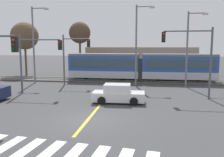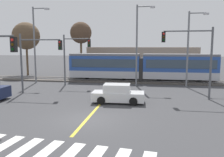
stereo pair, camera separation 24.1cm
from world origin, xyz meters
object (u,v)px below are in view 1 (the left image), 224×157
at_px(street_lamp_centre, 138,41).
at_px(street_lamp_east, 189,45).
at_px(light_rail_tram, 141,66).
at_px(sedan_crossing, 118,94).
at_px(street_lamp_west, 35,41).
at_px(traffic_light_mid_left, 35,55).
at_px(bare_tree_west, 80,33).
at_px(traffic_light_mid_right, 194,51).
at_px(traffic_light_far_left, 73,52).
at_px(bare_tree_far_west, 25,36).

height_order(street_lamp_centre, street_lamp_east, street_lamp_centre).
relative_size(light_rail_tram, sedan_crossing, 4.34).
height_order(sedan_crossing, street_lamp_west, street_lamp_west).
height_order(traffic_light_mid_left, bare_tree_west, bare_tree_west).
xyz_separation_m(light_rail_tram, street_lamp_east, (5.37, -3.35, 2.67)).
height_order(street_lamp_centre, bare_tree_west, street_lamp_centre).
bearing_deg(street_lamp_east, light_rail_tram, 148.04).
height_order(street_lamp_west, street_lamp_east, street_lamp_west).
distance_m(light_rail_tram, street_lamp_east, 6.87).
relative_size(sedan_crossing, traffic_light_mid_right, 0.69).
relative_size(sedan_crossing, traffic_light_mid_left, 0.74).
distance_m(traffic_light_far_left, street_lamp_centre, 7.61).
xyz_separation_m(traffic_light_far_left, traffic_light_mid_right, (12.52, -5.38, 0.30)).
relative_size(light_rail_tram, street_lamp_centre, 2.02).
bearing_deg(sedan_crossing, street_lamp_centre, 82.45).
bearing_deg(street_lamp_centre, street_lamp_east, -0.52).
xyz_separation_m(traffic_light_mid_right, street_lamp_west, (-17.68, 6.52, 1.09)).
bearing_deg(traffic_light_far_left, sedan_crossing, -50.84).
xyz_separation_m(light_rail_tram, traffic_light_far_left, (-7.72, -4.10, 1.80)).
bearing_deg(bare_tree_far_west, traffic_light_mid_left, -58.34).
xyz_separation_m(traffic_light_far_left, bare_tree_west, (-1.65, 8.72, 2.69)).
xyz_separation_m(street_lamp_east, bare_tree_far_west, (-23.46, 7.53, 1.42)).
xyz_separation_m(street_lamp_centre, bare_tree_far_west, (-17.82, 7.48, 0.99)).
distance_m(sedan_crossing, bare_tree_far_west, 23.78).
relative_size(light_rail_tram, street_lamp_east, 2.23).
height_order(street_lamp_centre, bare_tree_far_west, street_lamp_centre).
distance_m(street_lamp_east, bare_tree_far_west, 24.68).
distance_m(bare_tree_far_west, bare_tree_west, 8.74).
bearing_deg(traffic_light_mid_left, street_lamp_east, 22.19).
xyz_separation_m(sedan_crossing, street_lamp_east, (6.77, 8.51, 4.02)).
bearing_deg(sedan_crossing, traffic_light_mid_right, 21.10).
height_order(traffic_light_far_left, street_lamp_centre, street_lamp_centre).
distance_m(light_rail_tram, sedan_crossing, 12.02).
distance_m(sedan_crossing, street_lamp_east, 11.59).
relative_size(sedan_crossing, bare_tree_west, 0.52).
relative_size(street_lamp_centre, bare_tree_west, 1.11).
relative_size(bare_tree_far_west, bare_tree_west, 1.01).
distance_m(light_rail_tram, traffic_light_mid_right, 10.82).
relative_size(street_lamp_west, bare_tree_west, 1.13).
bearing_deg(bare_tree_west, traffic_light_far_left, -79.30).
distance_m(traffic_light_mid_left, bare_tree_west, 14.38).
distance_m(traffic_light_mid_left, traffic_light_far_left, 5.73).
xyz_separation_m(street_lamp_west, bare_tree_far_west, (-5.20, 7.13, 0.89)).
height_order(traffic_light_mid_right, bare_tree_far_west, bare_tree_far_west).
bearing_deg(street_lamp_east, traffic_light_mid_right, -95.39).
distance_m(street_lamp_centre, bare_tree_west, 12.16).
bearing_deg(bare_tree_far_west, traffic_light_far_left, -38.60).
bearing_deg(light_rail_tram, bare_tree_far_west, 167.00).
height_order(traffic_light_mid_left, street_lamp_east, street_lamp_east).
xyz_separation_m(light_rail_tram, traffic_light_mid_left, (-9.66, -9.48, 1.73)).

